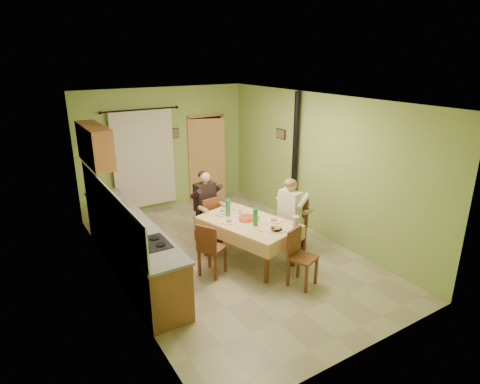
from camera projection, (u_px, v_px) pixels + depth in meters
floor at (231, 255)px, 7.34m from camera, size 4.00×6.00×0.01m
room_shell at (231, 159)px, 6.74m from camera, size 4.04×6.04×2.82m
kitchen_run at (130, 245)px, 6.65m from camera, size 0.64×3.64×1.56m
upper_cabinets at (95, 145)px, 7.16m from camera, size 0.35×1.40×0.70m
curtain at (144, 159)px, 8.98m from camera, size 1.70×0.07×2.22m
doorway at (207, 159)px, 9.85m from camera, size 0.96×0.31×2.15m
dining_table at (248, 241)px, 7.03m from camera, size 1.44×1.90×0.76m
tableware at (254, 219)px, 6.84m from camera, size 0.95×1.49×0.33m
chair_far at (207, 227)px, 7.81m from camera, size 0.42×0.42×0.93m
chair_near at (302, 268)px, 6.31m from camera, size 0.49×0.49×0.94m
chair_right at (290, 236)px, 7.44m from camera, size 0.55×0.55×1.03m
chair_left at (212, 259)px, 6.61m from camera, size 0.51×0.51×0.92m
man_far at (206, 199)px, 7.62m from camera, size 0.61×0.50×1.39m
man_right at (291, 206)px, 7.24m from camera, size 0.54×0.63×1.39m
stove_flue at (294, 178)px, 8.43m from camera, size 0.24×0.24×2.80m
picture_back at (175, 133)px, 9.28m from camera, size 0.19×0.03×0.23m
picture_right at (281, 134)px, 8.68m from camera, size 0.03×0.31×0.21m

